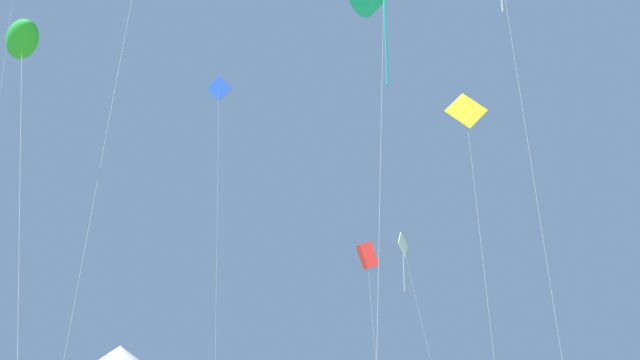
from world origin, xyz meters
The scene contains 6 objects.
kite_red_box centered at (7.72, 49.46, 10.57)m, with size 1.78×1.65×11.75m.
kite_white_diamond centered at (14.50, 59.61, 13.20)m, with size 3.10×2.78×14.83m.
kite_blue_diamond centered at (-5.41, 52.72, 26.00)m, with size 2.24×1.47×27.57m.
kite_yellow_diamond centered at (8.01, 28.79, 15.75)m, with size 2.55×1.09×17.12m.
kite_green_parafoil centered at (-14.73, 22.95, 14.98)m, with size 3.35×4.10×15.51m.
festival_tent_center centered at (-14.07, 70.47, 1.86)m, with size 5.18×5.18×3.37m.
Camera 1 is at (-7.29, -3.62, 1.98)m, focal length 36.06 mm.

